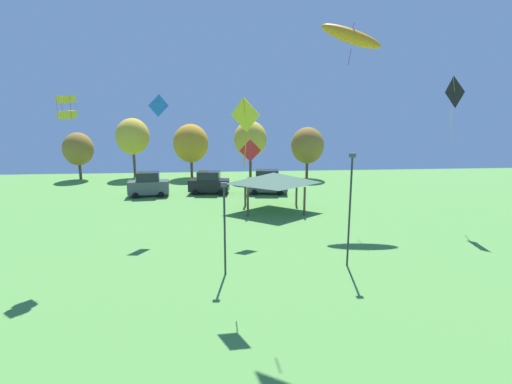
# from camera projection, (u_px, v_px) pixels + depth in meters

# --- Properties ---
(kite_flying_1) EXTENTS (1.40, 1.08, 1.72)m
(kite_flying_1) POSITION_uv_depth(u_px,v_px,m) (159.00, 106.00, 30.56)
(kite_flying_1) COLOR blue
(kite_flying_3) EXTENTS (5.51, 2.98, 3.85)m
(kite_flying_3) POSITION_uv_depth(u_px,v_px,m) (351.00, 36.00, 33.90)
(kite_flying_3) COLOR orange
(kite_flying_4) EXTENTS (0.56, 2.56, 5.14)m
(kite_flying_4) POSITION_uv_depth(u_px,v_px,m) (454.00, 94.00, 32.19)
(kite_flying_4) COLOR black
(kite_flying_5) EXTENTS (1.41, 1.13, 3.56)m
(kite_flying_5) POSITION_uv_depth(u_px,v_px,m) (245.00, 118.00, 20.24)
(kite_flying_5) COLOR yellow
(kite_flying_6) EXTENTS (1.63, 0.30, 1.65)m
(kite_flying_6) POSITION_uv_depth(u_px,v_px,m) (250.00, 151.00, 29.25)
(kite_flying_6) COLOR red
(kite_flying_9) EXTENTS (1.14, 1.15, 1.36)m
(kite_flying_9) POSITION_uv_depth(u_px,v_px,m) (66.00, 107.00, 23.05)
(kite_flying_9) COLOR yellow
(parked_car_leftmost) EXTENTS (4.44, 2.27, 2.66)m
(parked_car_leftmost) POSITION_uv_depth(u_px,v_px,m) (148.00, 185.00, 43.27)
(parked_car_leftmost) COLOR #4C5156
(parked_car_leftmost) RESTS_ON ground
(parked_car_second_from_left) EXTENTS (4.61, 2.44, 2.52)m
(parked_car_second_from_left) POSITION_uv_depth(u_px,v_px,m) (209.00, 183.00, 44.63)
(parked_car_second_from_left) COLOR black
(parked_car_second_from_left) RESTS_ON ground
(parked_car_third_from_left) EXTENTS (4.71, 2.46, 2.70)m
(parked_car_third_from_left) POSITION_uv_depth(u_px,v_px,m) (267.00, 182.00, 44.56)
(parked_car_third_from_left) COLOR #4C5156
(parked_car_third_from_left) RESTS_ON ground
(park_pavilion) EXTENTS (6.59, 5.04, 3.60)m
(park_pavilion) POSITION_uv_depth(u_px,v_px,m) (274.00, 178.00, 37.00)
(park_pavilion) COLOR brown
(park_pavilion) RESTS_ON ground
(light_post_0) EXTENTS (0.36, 0.20, 6.93)m
(light_post_0) POSITION_uv_depth(u_px,v_px,m) (350.00, 204.00, 23.73)
(light_post_0) COLOR #2D2D33
(light_post_0) RESTS_ON ground
(light_post_1) EXTENTS (0.36, 0.20, 5.44)m
(light_post_1) POSITION_uv_depth(u_px,v_px,m) (225.00, 223.00, 22.59)
(light_post_1) COLOR #2D2D33
(light_post_1) RESTS_ON ground
(treeline_tree_0) EXTENTS (3.95, 3.95, 6.25)m
(treeline_tree_0) POSITION_uv_depth(u_px,v_px,m) (78.00, 149.00, 52.94)
(treeline_tree_0) COLOR brown
(treeline_tree_0) RESTS_ON ground
(treeline_tree_1) EXTENTS (4.46, 4.46, 8.08)m
(treeline_tree_1) POSITION_uv_depth(u_px,v_px,m) (133.00, 137.00, 54.11)
(treeline_tree_1) COLOR brown
(treeline_tree_1) RESTS_ON ground
(treeline_tree_2) EXTENTS (4.75, 4.75, 7.30)m
(treeline_tree_2) POSITION_uv_depth(u_px,v_px,m) (191.00, 143.00, 54.31)
(treeline_tree_2) COLOR brown
(treeline_tree_2) RESTS_ON ground
(treeline_tree_3) EXTENTS (4.34, 4.34, 7.76)m
(treeline_tree_3) POSITION_uv_depth(u_px,v_px,m) (250.00, 139.00, 52.76)
(treeline_tree_3) COLOR brown
(treeline_tree_3) RESTS_ON ground
(treeline_tree_4) EXTENTS (4.43, 4.43, 6.91)m
(treeline_tree_4) POSITION_uv_depth(u_px,v_px,m) (307.00, 145.00, 53.71)
(treeline_tree_4) COLOR brown
(treeline_tree_4) RESTS_ON ground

